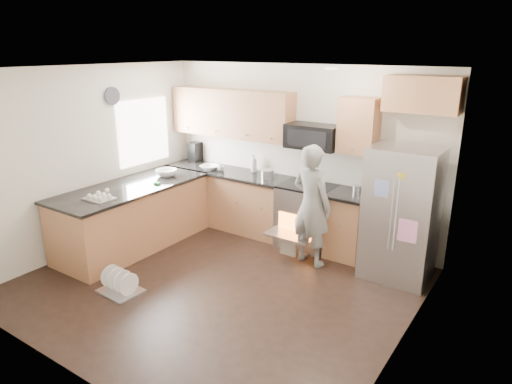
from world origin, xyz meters
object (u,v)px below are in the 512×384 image
Objects in this scene: refrigerator at (401,215)px; person at (312,205)px; stove_range at (307,202)px; dish_rack at (120,286)px.

refrigerator is 1.13m from person.
refrigerator is 1.03× the size of person.
refrigerator reaches higher than person.
dish_rack is (-1.19, -2.49, -0.60)m from stove_range.
person is 2.61m from dish_rack.
refrigerator is 3.54m from dish_rack.
person is (0.32, -0.49, 0.15)m from stove_range.
stove_range is at bearing 64.44° from dish_rack.
stove_range is 3.47× the size of dish_rack.
refrigerator reaches higher than dish_rack.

